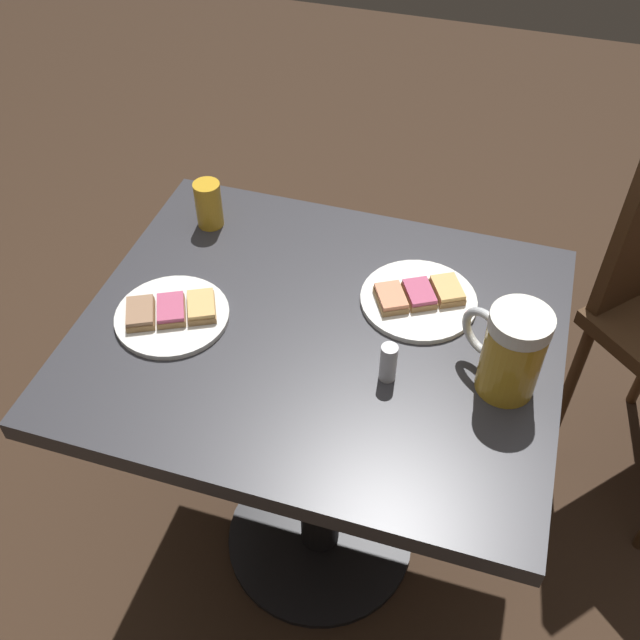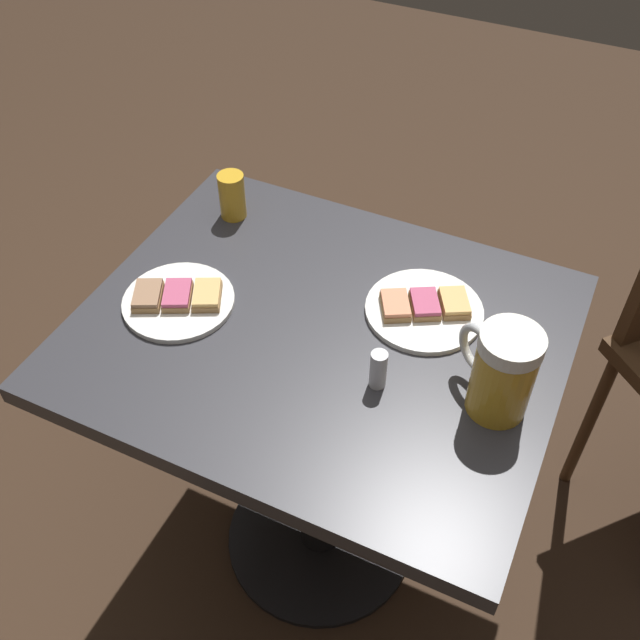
# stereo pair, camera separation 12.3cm
# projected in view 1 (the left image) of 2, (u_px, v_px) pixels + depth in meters

# --- Properties ---
(ground_plane) EXTENTS (6.00, 6.00, 0.00)m
(ground_plane) POSITION_uv_depth(u_px,v_px,m) (320.00, 537.00, 1.77)
(ground_plane) COLOR #382619
(cafe_table) EXTENTS (0.81, 0.67, 0.73)m
(cafe_table) POSITION_uv_depth(u_px,v_px,m) (320.00, 388.00, 1.36)
(cafe_table) COLOR black
(cafe_table) RESTS_ON ground_plane
(plate_near) EXTENTS (0.20, 0.20, 0.03)m
(plate_near) POSITION_uv_depth(u_px,v_px,m) (172.00, 314.00, 1.26)
(plate_near) COLOR white
(plate_near) RESTS_ON cafe_table
(plate_far) EXTENTS (0.21, 0.21, 0.03)m
(plate_far) POSITION_uv_depth(u_px,v_px,m) (419.00, 298.00, 1.28)
(plate_far) COLOR white
(plate_far) RESTS_ON cafe_table
(beer_mug) EXTENTS (0.13, 0.11, 0.16)m
(beer_mug) POSITION_uv_depth(u_px,v_px,m) (511.00, 351.00, 1.10)
(beer_mug) COLOR gold
(beer_mug) RESTS_ON cafe_table
(beer_glass_small) EXTENTS (0.05, 0.05, 0.09)m
(beer_glass_small) POSITION_uv_depth(u_px,v_px,m) (209.00, 204.00, 1.41)
(beer_glass_small) COLOR gold
(beer_glass_small) RESTS_ON cafe_table
(salt_shaker) EXTENTS (0.03, 0.03, 0.07)m
(salt_shaker) POSITION_uv_depth(u_px,v_px,m) (388.00, 363.00, 1.15)
(salt_shaker) COLOR silver
(salt_shaker) RESTS_ON cafe_table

